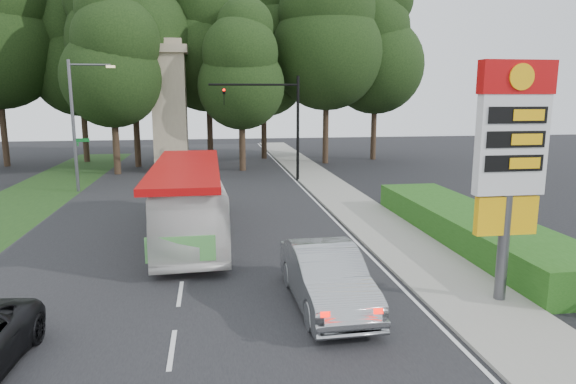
{
  "coord_description": "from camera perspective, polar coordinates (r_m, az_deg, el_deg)",
  "views": [
    {
      "loc": [
        1.04,
        -10.97,
        5.93
      ],
      "look_at": [
        3.97,
        8.47,
        2.2
      ],
      "focal_mm": 32.0,
      "sensor_mm": 36.0,
      "label": 1
    }
  ],
  "objects": [
    {
      "name": "ground",
      "position": [
        12.52,
        -12.93,
        -17.84
      ],
      "size": [
        120.0,
        120.0,
        0.0
      ],
      "primitive_type": "plane",
      "color": "black",
      "rests_on": "ground"
    },
    {
      "name": "road_surface",
      "position": [
        23.74,
        -10.84,
        -3.89
      ],
      "size": [
        14.0,
        80.0,
        0.02
      ],
      "primitive_type": "cube",
      "color": "black",
      "rests_on": "ground"
    },
    {
      "name": "sidewalk_right",
      "position": [
        24.85,
        9.16,
        -3.06
      ],
      "size": [
        3.0,
        80.0,
        0.12
      ],
      "primitive_type": "cube",
      "color": "gray",
      "rests_on": "ground"
    },
    {
      "name": "grass_verge_left",
      "position": [
        31.39,
        -28.02,
        -1.4
      ],
      "size": [
        5.0,
        50.0,
        0.02
      ],
      "primitive_type": "cube",
      "color": "#193814",
      "rests_on": "ground"
    },
    {
      "name": "hedge",
      "position": [
        22.31,
        19.72,
        -3.72
      ],
      "size": [
        3.0,
        14.0,
        1.2
      ],
      "primitive_type": "cube",
      "color": "#1E4D14",
      "rests_on": "ground"
    },
    {
      "name": "gas_station_pylon",
      "position": [
        15.39,
        23.56,
        4.32
      ],
      "size": [
        2.1,
        0.45,
        6.85
      ],
      "color": "#59595E",
      "rests_on": "ground"
    },
    {
      "name": "traffic_signal_mast",
      "position": [
        35.3,
        -1.03,
        8.71
      ],
      "size": [
        6.1,
        0.35,
        7.2
      ],
      "color": "black",
      "rests_on": "ground"
    },
    {
      "name": "streetlight_signs",
      "position": [
        33.98,
        -22.43,
        7.43
      ],
      "size": [
        2.75,
        0.98,
        8.0
      ],
      "color": "#59595E",
      "rests_on": "ground"
    },
    {
      "name": "monument",
      "position": [
        41.09,
        -12.99,
        9.33
      ],
      "size": [
        3.0,
        3.0,
        10.05
      ],
      "color": "gray",
      "rests_on": "ground"
    },
    {
      "name": "tree_west_near",
      "position": [
        49.39,
        -22.23,
        14.72
      ],
      "size": [
        8.4,
        8.4,
        16.5
      ],
      "color": "#2D2116",
      "rests_on": "ground"
    },
    {
      "name": "tree_center_left",
      "position": [
        44.8,
        -17.11,
        18.11
      ],
      "size": [
        10.08,
        10.08,
        19.8
      ],
      "color": "#2D2116",
      "rests_on": "ground"
    },
    {
      "name": "tree_center_right",
      "position": [
        46.25,
        -8.97,
        16.94
      ],
      "size": [
        9.24,
        9.24,
        18.15
      ],
      "color": "#2D2116",
      "rests_on": "ground"
    },
    {
      "name": "tree_east_near",
      "position": [
        48.37,
        -2.76,
        15.19
      ],
      "size": [
        8.12,
        8.12,
        15.95
      ],
      "color": "#2D2116",
      "rests_on": "ground"
    },
    {
      "name": "tree_east_mid",
      "position": [
        45.41,
        4.36,
        17.58
      ],
      "size": [
        9.52,
        9.52,
        18.7
      ],
      "color": "#2D2116",
      "rests_on": "ground"
    },
    {
      "name": "tree_far_east",
      "position": [
        48.54,
        9.78,
        15.82
      ],
      "size": [
        8.68,
        8.68,
        17.05
      ],
      "color": "#2D2116",
      "rests_on": "ground"
    },
    {
      "name": "tree_monument_left",
      "position": [
        40.68,
        -19.12,
        14.05
      ],
      "size": [
        7.28,
        7.28,
        14.3
      ],
      "color": "#2D2116",
      "rests_on": "ground"
    },
    {
      "name": "tree_monument_right",
      "position": [
        40.6,
        -5.24,
        13.64
      ],
      "size": [
        6.72,
        6.72,
        13.2
      ],
      "color": "#2D2116",
      "rests_on": "ground"
    },
    {
      "name": "transit_bus",
      "position": [
        21.9,
        -11.12,
        -1.01
      ],
      "size": [
        3.18,
        11.23,
        3.1
      ],
      "primitive_type": "imported",
      "rotation": [
        0.0,
        0.0,
        0.05
      ],
      "color": "white",
      "rests_on": "ground"
    },
    {
      "name": "sedan_silver",
      "position": [
        14.76,
        4.3,
        -9.38
      ],
      "size": [
        2.0,
        5.28,
        1.72
      ],
      "primitive_type": "imported",
      "rotation": [
        0.0,
        0.0,
        0.03
      ],
      "color": "#969A9D",
      "rests_on": "ground"
    }
  ]
}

